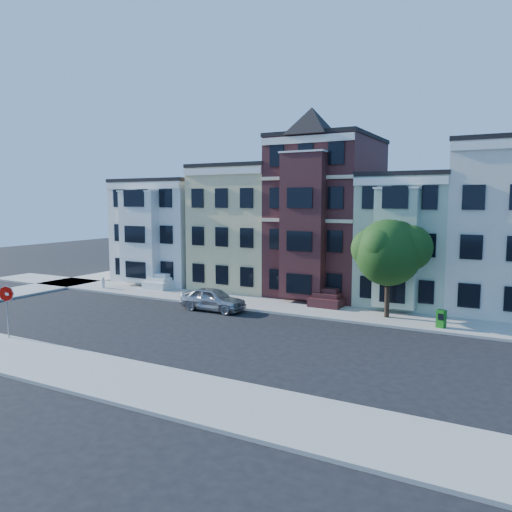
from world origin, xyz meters
The scene contains 12 objects.
ground centered at (0.00, 0.00, 0.00)m, with size 120.00×120.00×0.00m, color black.
far_sidewalk centered at (0.00, 8.00, 0.07)m, with size 60.00×4.00×0.15m, color #9E9B93.
near_sidewalk centered at (0.00, -8.00, 0.07)m, with size 60.00×4.00×0.15m, color #9E9B93.
house_white centered at (-15.00, 14.50, 4.50)m, with size 8.00×9.00×9.00m, color white.
house_yellow centered at (-7.00, 14.50, 5.00)m, with size 7.00×9.00×10.00m, color #DBC789.
house_brown centered at (0.00, 14.50, 6.00)m, with size 7.00×9.00×12.00m, color #421B1B.
house_green centered at (6.50, 14.50, 4.50)m, with size 6.00×9.00×9.00m, color #A6B89C.
street_tree centered at (6.42, 8.01, 3.93)m, with size 6.50×6.50×7.56m, color #25501B, non-canonical shape.
parked_car centered at (-4.53, 4.95, 0.78)m, with size 1.85×4.60×1.57m, color #A7A9AF.
newspaper_box centered at (9.81, 6.92, 0.66)m, with size 0.46×0.41×1.02m, color #136014.
fire_hydrant centered at (-17.00, 7.23, 0.51)m, with size 0.25×0.25×0.72m, color beige.
stop_sign centered at (-10.12, -6.30, 1.72)m, with size 0.86×0.12×3.14m, color #AA0701, non-canonical shape.
Camera 1 is at (13.86, -22.76, 7.38)m, focal length 35.00 mm.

